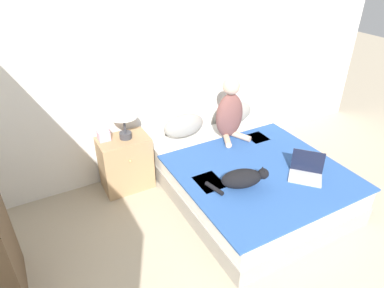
% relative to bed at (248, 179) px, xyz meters
% --- Properties ---
extents(wall_back, '(5.71, 0.05, 2.55)m').
position_rel_bed_xyz_m(wall_back, '(-0.25, 1.04, 1.06)').
color(wall_back, white).
rests_on(wall_back, ground_plane).
extents(bed, '(1.62, 1.93, 0.43)m').
position_rel_bed_xyz_m(bed, '(0.00, 0.00, 0.00)').
color(bed, '#9E998E').
rests_on(bed, ground_plane).
extents(pillow_near, '(0.51, 0.22, 0.28)m').
position_rel_bed_xyz_m(pillow_near, '(-0.35, 0.83, 0.36)').
color(pillow_near, gray).
rests_on(pillow_near, bed).
extents(pillow_far, '(0.51, 0.22, 0.28)m').
position_rel_bed_xyz_m(pillow_far, '(0.35, 0.83, 0.36)').
color(pillow_far, gray).
rests_on(pillow_far, bed).
extents(person_sitting, '(0.36, 0.35, 0.73)m').
position_rel_bed_xyz_m(person_sitting, '(0.11, 0.57, 0.54)').
color(person_sitting, brown).
rests_on(person_sitting, bed).
extents(cat_tabby, '(0.56, 0.33, 0.19)m').
position_rel_bed_xyz_m(cat_tabby, '(-0.31, -0.29, 0.31)').
color(cat_tabby, black).
rests_on(cat_tabby, bed).
extents(laptop_open, '(0.41, 0.41, 0.23)m').
position_rel_bed_xyz_m(laptop_open, '(0.34, -0.46, 0.27)').
color(laptop_open, '#B7B7BC').
rests_on(laptop_open, bed).
extents(nightstand, '(0.54, 0.38, 0.63)m').
position_rel_bed_xyz_m(nightstand, '(-1.11, 0.78, 0.10)').
color(nightstand, tan).
rests_on(nightstand, ground_plane).
extents(table_lamp, '(0.29, 0.29, 0.42)m').
position_rel_bed_xyz_m(table_lamp, '(-1.08, 0.78, 0.73)').
color(table_lamp, '#38383D').
rests_on(table_lamp, nightstand).
extents(tissue_box, '(0.12, 0.12, 0.14)m').
position_rel_bed_xyz_m(tissue_box, '(-1.29, 0.86, 0.47)').
color(tissue_box, '#E09EB2').
rests_on(tissue_box, nightstand).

